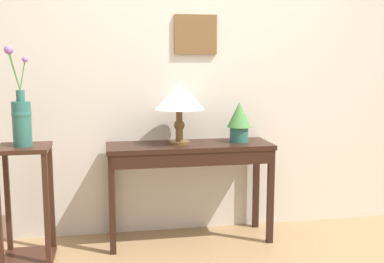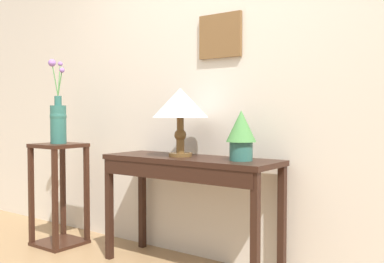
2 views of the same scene
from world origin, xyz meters
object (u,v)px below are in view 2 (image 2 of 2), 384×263
Objects in this scene: potted_plant_on_console at (241,133)px; pedestal_stand_left at (59,194)px; table_lamp at (180,105)px; flower_vase_tall at (58,118)px; console_table at (187,173)px.

potted_plant_on_console is 0.38× the size of pedestal_stand_left.
table_lamp is 1.48× the size of potted_plant_on_console.
flower_vase_tall reaches higher than pedestal_stand_left.
console_table is at bearing -17.08° from table_lamp.
table_lamp is at bearing -178.83° from potted_plant_on_console.
flower_vase_tall is at bearing -171.34° from table_lamp.
potted_plant_on_console is 1.60m from flower_vase_tall.
potted_plant_on_console is at bearing 6.44° from flower_vase_tall.
table_lamp is 1.33m from pedestal_stand_left.
flower_vase_tall reaches higher than console_table.
potted_plant_on_console is (0.47, 0.01, -0.18)m from table_lamp.
potted_plant_on_console is (0.40, 0.03, 0.28)m from console_table.
pedestal_stand_left is at bearing -173.01° from console_table.
pedestal_stand_left is (-1.59, -0.18, -0.54)m from potted_plant_on_console.
console_table is 1.22m from pedestal_stand_left.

